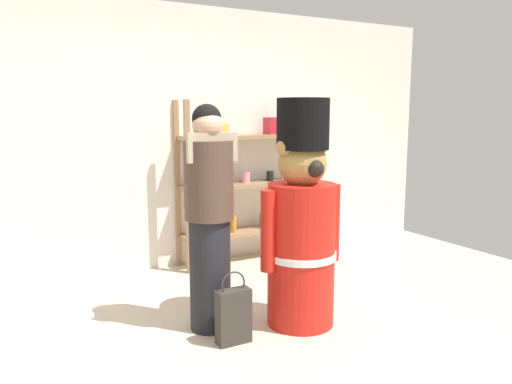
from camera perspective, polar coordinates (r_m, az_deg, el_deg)
ground_plane at (r=3.53m, az=3.42°, el=-17.30°), size 6.40×6.40×0.00m
back_wall at (r=5.16m, az=-9.67°, el=5.99°), size 6.40×0.12×2.60m
merchandise_shelf at (r=5.31m, az=-0.93°, el=1.29°), size 1.48×0.35×1.68m
teddy_bear_guard at (r=3.70m, az=5.15°, el=-3.78°), size 0.67×0.51×1.66m
person_shopper at (r=3.60m, az=-5.29°, el=-2.64°), size 0.37×0.35×1.62m
shopping_bag at (r=3.54m, az=-2.55°, el=-13.70°), size 0.24×0.10×0.51m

